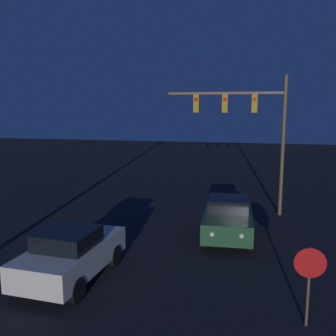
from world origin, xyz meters
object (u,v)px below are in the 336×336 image
car_near (71,253)px  stop_sign (309,272)px  car_far (228,218)px  traffic_signal_mast (250,120)px

car_near → stop_sign: bearing=-5.2°
car_far → stop_sign: (2.33, -6.08, 0.59)m
car_near → stop_sign: stop_sign is taller
car_near → traffic_signal_mast: bearing=62.9°
traffic_signal_mast → stop_sign: bearing=-81.1°
car_near → car_far: (4.63, 4.93, 0.00)m
car_near → traffic_signal_mast: traffic_signal_mast is taller
car_far → traffic_signal_mast: traffic_signal_mast is taller
car_far → traffic_signal_mast: bearing=-103.4°
traffic_signal_mast → stop_sign: traffic_signal_mast is taller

